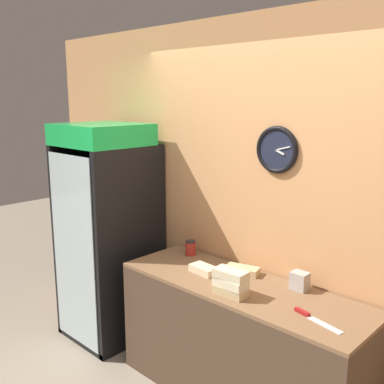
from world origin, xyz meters
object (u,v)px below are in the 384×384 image
at_px(sandwich_stack_top, 231,274).
at_px(sandwich_flat_right, 242,270).
at_px(beverage_cooler, 112,222).
at_px(napkin_dispenser, 300,281).
at_px(condiment_jar, 190,248).
at_px(sandwich_flat_left, 204,269).
at_px(sandwich_stack_middle, 231,283).
at_px(chefs_knife, 311,317).
at_px(sandwich_stack_bottom, 230,291).

height_order(sandwich_stack_top, sandwich_flat_right, sandwich_stack_top).
bearing_deg(beverage_cooler, napkin_dispenser, 7.32).
bearing_deg(napkin_dispenser, sandwich_flat_right, -174.54).
relative_size(sandwich_flat_right, condiment_jar, 2.18).
xyz_separation_m(sandwich_stack_top, sandwich_flat_left, (-0.38, 0.16, -0.12)).
distance_m(sandwich_stack_middle, chefs_knife, 0.55).
bearing_deg(napkin_dispenser, sandwich_flat_left, -160.80).
distance_m(sandwich_stack_bottom, napkin_dispenser, 0.48).
bearing_deg(sandwich_flat_right, sandwich_flat_left, -138.54).
xyz_separation_m(sandwich_stack_bottom, sandwich_stack_top, (0.00, 0.00, 0.11)).
xyz_separation_m(sandwich_flat_left, napkin_dispenser, (0.65, 0.23, 0.03)).
xyz_separation_m(sandwich_stack_bottom, chefs_knife, (0.54, 0.08, -0.02)).
xyz_separation_m(sandwich_stack_middle, napkin_dispenser, (0.28, 0.39, -0.03)).
bearing_deg(chefs_knife, sandwich_flat_left, 175.14).
xyz_separation_m(chefs_knife, condiment_jar, (-1.24, 0.28, 0.05)).
distance_m(beverage_cooler, sandwich_stack_middle, 1.49).
height_order(sandwich_stack_middle, condiment_jar, condiment_jar).
bearing_deg(condiment_jar, beverage_cooler, -165.18).
height_order(beverage_cooler, napkin_dispenser, beverage_cooler).
distance_m(sandwich_stack_middle, sandwich_flat_left, 0.41).
bearing_deg(sandwich_flat_right, sandwich_stack_bottom, -64.21).
relative_size(sandwich_stack_bottom, chefs_knife, 0.68).
distance_m(sandwich_stack_middle, sandwich_flat_right, 0.39).
distance_m(condiment_jar, napkin_dispenser, 0.99).
distance_m(sandwich_flat_right, chefs_knife, 0.75).
distance_m(sandwich_flat_left, sandwich_flat_right, 0.28).
bearing_deg(sandwich_flat_right, beverage_cooler, -172.05).
distance_m(sandwich_stack_top, sandwich_flat_left, 0.42).
xyz_separation_m(sandwich_stack_middle, sandwich_stack_top, (0.00, 0.00, 0.06)).
bearing_deg(sandwich_stack_top, beverage_cooler, 173.81).
bearing_deg(napkin_dispenser, sandwich_stack_middle, -125.84).
distance_m(sandwich_flat_right, condiment_jar, 0.54).
distance_m(sandwich_stack_middle, napkin_dispenser, 0.48).
bearing_deg(chefs_knife, sandwich_stack_middle, -171.47).
bearing_deg(sandwich_flat_left, sandwich_stack_bottom, -22.79).
xyz_separation_m(beverage_cooler, sandwich_flat_left, (1.10, -0.00, -0.15)).
bearing_deg(sandwich_flat_left, beverage_cooler, 179.88).
bearing_deg(sandwich_flat_right, condiment_jar, 177.88).
bearing_deg(sandwich_flat_left, sandwich_stack_middle, -22.79).
bearing_deg(sandwich_flat_left, sandwich_flat_right, 41.46).
bearing_deg(sandwich_stack_bottom, condiment_jar, 152.88).
distance_m(sandwich_stack_top, chefs_knife, 0.56).
distance_m(sandwich_stack_bottom, sandwich_flat_right, 0.38).
xyz_separation_m(sandwich_flat_right, napkin_dispenser, (0.44, 0.04, 0.03)).
relative_size(beverage_cooler, sandwich_flat_left, 8.79).
distance_m(beverage_cooler, napkin_dispenser, 1.77).
xyz_separation_m(sandwich_stack_bottom, condiment_jar, (-0.71, 0.36, 0.03)).
bearing_deg(napkin_dispenser, sandwich_stack_bottom, -125.84).
xyz_separation_m(sandwich_stack_middle, chefs_knife, (0.54, 0.08, -0.08)).
bearing_deg(sandwich_stack_top, sandwich_flat_right, 115.79).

